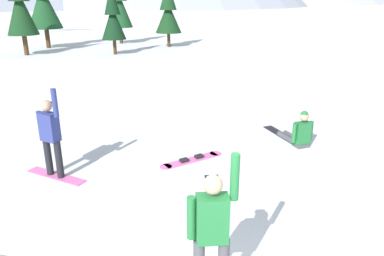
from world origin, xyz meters
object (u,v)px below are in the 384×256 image
object	(u,v)px
snowboarder_foreground	(212,234)
pine_tree_short	(168,12)
pine_tree_tall	(19,4)
pine_tree_twin	(119,3)
snowboarder_midground	(51,136)
pine_tree_broad	(113,16)
loose_snowboard_near_right	(192,160)
snowboarder_background	(298,132)

from	to	relation	value
snowboarder_foreground	pine_tree_short	distance (m)	25.66
snowboarder_foreground	pine_tree_tall	size ratio (longest dim) A/B	0.34
pine_tree_tall	pine_tree_twin	bearing A→B (deg)	48.47
snowboarder_midground	pine_tree_broad	distance (m)	18.29
pine_tree_broad	pine_tree_tall	xyz separation A→B (m)	(-5.94, -0.08, 0.81)
snowboarder_midground	loose_snowboard_near_right	world-z (taller)	snowboarder_midground
pine_tree_short	snowboarder_foreground	bearing A→B (deg)	-87.79
snowboarder_foreground	loose_snowboard_near_right	bearing A→B (deg)	91.01
pine_tree_twin	pine_tree_broad	bearing A→B (deg)	-86.02
snowboarder_background	pine_tree_short	bearing A→B (deg)	100.62
snowboarder_midground	snowboarder_background	size ratio (longest dim) A/B	1.11
snowboarder_foreground	pine_tree_broad	bearing A→B (deg)	101.93
snowboarder_background	pine_tree_broad	distance (m)	18.25
pine_tree_tall	loose_snowboard_near_right	bearing A→B (deg)	-58.95
loose_snowboard_near_right	pine_tree_twin	bearing A→B (deg)	101.85
pine_tree_broad	pine_tree_tall	size ratio (longest dim) A/B	0.75
snowboarder_foreground	snowboarder_background	xyz separation A→B (m)	(2.83, 5.24, -0.64)
snowboarder_foreground	pine_tree_tall	world-z (taller)	pine_tree_tall
snowboarder_background	pine_tree_twin	bearing A→B (deg)	109.12
snowboarder_foreground	pine_tree_twin	bearing A→B (deg)	100.21
pine_tree_broad	pine_tree_short	size ratio (longest dim) A/B	0.94
snowboarder_background	pine_tree_broad	size ratio (longest dim) A/B	0.40
loose_snowboard_near_right	pine_tree_short	bearing A→B (deg)	92.45
pine_tree_tall	snowboarder_background	bearing A→B (deg)	-50.90
snowboarder_background	loose_snowboard_near_right	bearing A→B (deg)	-162.41
snowboarder_foreground	pine_tree_twin	distance (m)	28.45
pine_tree_twin	snowboarder_background	bearing A→B (deg)	-70.88
snowboarder_midground	pine_tree_short	xyz separation A→B (m)	(2.15, 21.99, 1.69)
snowboarder_background	pine_tree_broad	xyz separation A→B (m)	(-7.43, 16.53, 2.15)
snowboarder_midground	pine_tree_broad	world-z (taller)	pine_tree_broad
snowboarder_midground	loose_snowboard_near_right	bearing A→B (deg)	13.15
pine_tree_short	snowboarder_midground	bearing A→B (deg)	-95.60
pine_tree_broad	pine_tree_short	xyz separation A→B (m)	(3.61, 3.82, 0.15)
loose_snowboard_near_right	pine_tree_tall	world-z (taller)	pine_tree_tall
loose_snowboard_near_right	snowboarder_background	bearing A→B (deg)	17.59
snowboarder_background	pine_tree_twin	xyz separation A→B (m)	(-7.86, 22.67, 2.91)
snowboarder_foreground	snowboarder_background	world-z (taller)	snowboarder_foreground
snowboarder_background	pine_tree_tall	bearing A→B (deg)	129.10
loose_snowboard_near_right	pine_tree_tall	bearing A→B (deg)	121.05
snowboarder_foreground	snowboarder_background	size ratio (longest dim) A/B	1.13
snowboarder_foreground	pine_tree_twin	world-z (taller)	pine_tree_twin
snowboarder_foreground	snowboarder_midground	bearing A→B (deg)	131.08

